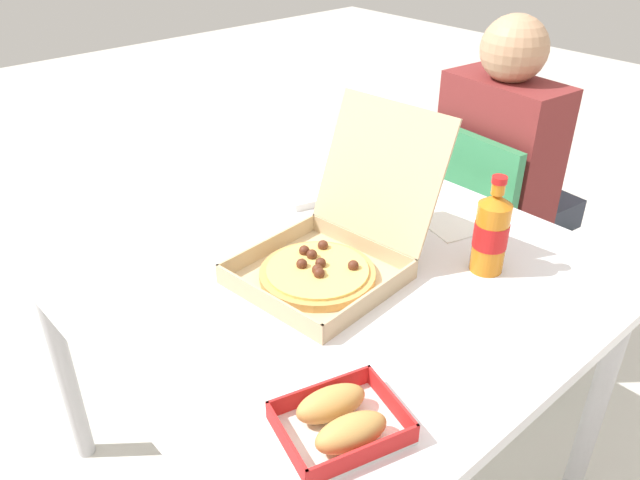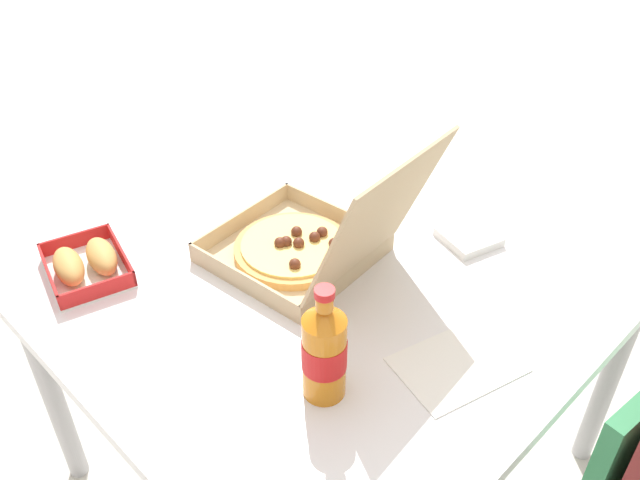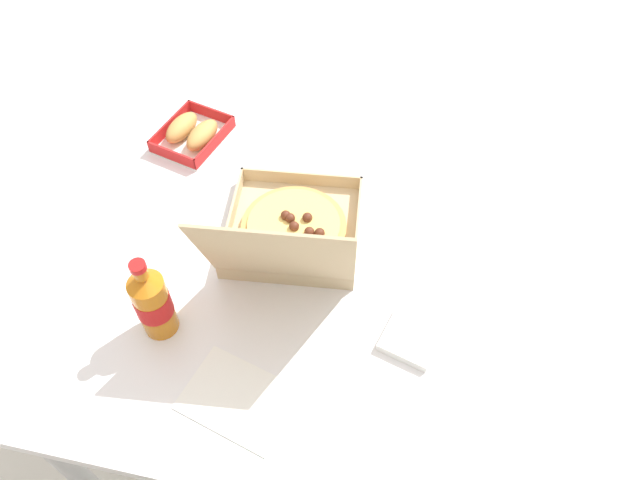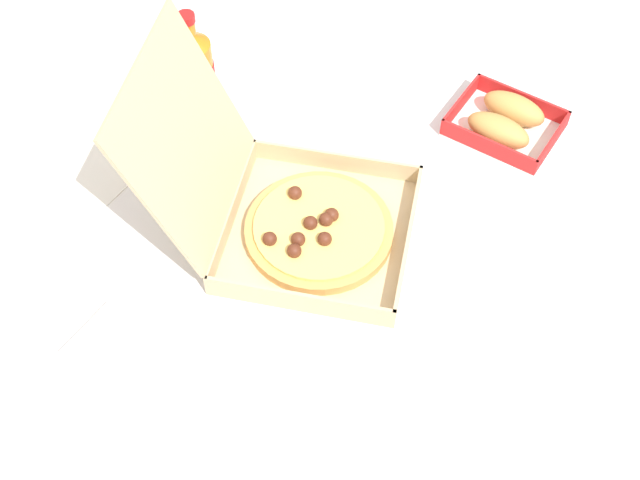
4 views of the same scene
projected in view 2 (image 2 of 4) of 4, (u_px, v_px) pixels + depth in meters
The scene contains 7 objects.
ground_plane at pixel (333, 461), 1.85m from camera, with size 10.00×10.00×0.00m, color beige.
dining_table at pixel (337, 281), 1.45m from camera, with size 1.17×1.08×0.73m.
pizza_box_open at pixel (308, 244), 1.36m from camera, with size 0.35×0.45×0.33m.
bread_side_box at pixel (86, 263), 1.35m from camera, with size 0.19×0.22×0.06m.
cola_bottle at pixel (324, 351), 1.06m from camera, with size 0.07×0.07×0.22m.
paper_menu at pixel (457, 365), 1.16m from camera, with size 0.21×0.15×0.00m, color white.
napkin_pile at pixel (469, 237), 1.44m from camera, with size 0.11×0.11×0.02m, color white.
Camera 2 is at (0.81, 0.76, 1.60)m, focal length 37.44 mm.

